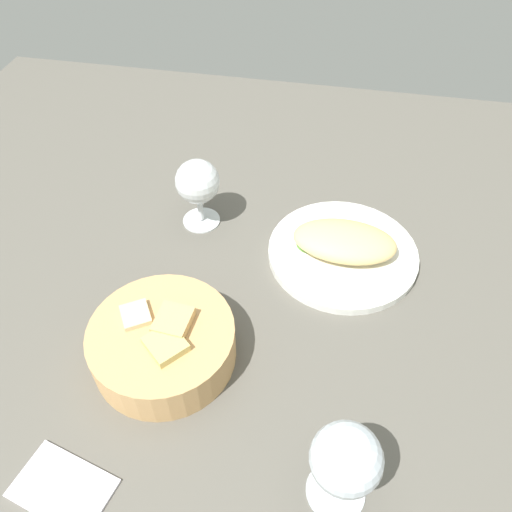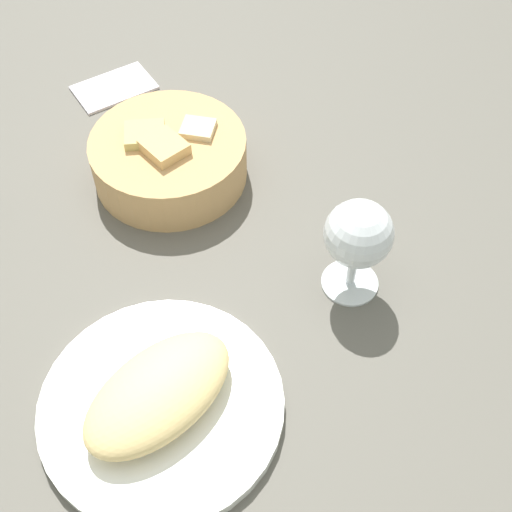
{
  "view_description": "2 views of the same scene",
  "coord_description": "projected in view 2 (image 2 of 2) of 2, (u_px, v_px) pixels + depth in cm",
  "views": [
    {
      "loc": [
        -14.87,
        43.1,
        59.72
      ],
      "look_at": [
        -4.77,
        -9.22,
        3.05
      ],
      "focal_mm": 35.44,
      "sensor_mm": 36.0,
      "label": 1
    },
    {
      "loc": [
        -32.67,
        -41.33,
        61.53
      ],
      "look_at": [
        0.2,
        -10.11,
        3.59
      ],
      "focal_mm": 47.36,
      "sensor_mm": 36.0,
      "label": 2
    }
  ],
  "objects": [
    {
      "name": "ground_plane",
      "position": [
        194.0,
        235.0,
        0.81
      ],
      "size": [
        140.0,
        140.0,
        2.0
      ],
      "primitive_type": "cube",
      "color": "#5A574E"
    },
    {
      "name": "bread_basket",
      "position": [
        169.0,
        157.0,
        0.84
      ],
      "size": [
        19.25,
        19.25,
        7.34
      ],
      "color": "tan",
      "rests_on": "ground_plane"
    },
    {
      "name": "folded_napkin",
      "position": [
        114.0,
        86.0,
        0.97
      ],
      "size": [
        12.36,
        9.45,
        0.8
      ],
      "primitive_type": "cube",
      "rotation": [
        0.0,
        0.0,
        2.9
      ],
      "color": "white",
      "rests_on": "ground_plane"
    },
    {
      "name": "lettuce_garnish",
      "position": [
        203.0,
        366.0,
        0.67
      ],
      "size": [
        4.58,
        4.58,
        1.36
      ],
      "primitive_type": "cone",
      "color": "#487D32",
      "rests_on": "plate"
    },
    {
      "name": "wine_glass_near",
      "position": [
        358.0,
        237.0,
        0.69
      ],
      "size": [
        7.3,
        7.3,
        12.3
      ],
      "color": "silver",
      "rests_on": "ground_plane"
    },
    {
      "name": "omelette",
      "position": [
        159.0,
        393.0,
        0.64
      ],
      "size": [
        16.45,
        9.56,
        4.08
      ],
      "primitive_type": "ellipsoid",
      "rotation": [
        0.0,
        0.0,
        -0.02
      ],
      "color": "#E4C47D",
      "rests_on": "plate"
    },
    {
      "name": "plate",
      "position": [
        162.0,
        406.0,
        0.66
      ],
      "size": [
        23.98,
        23.98,
        1.4
      ],
      "primitive_type": "cylinder",
      "color": "white",
      "rests_on": "ground_plane"
    }
  ]
}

